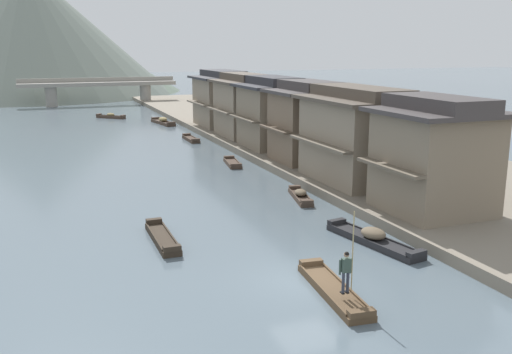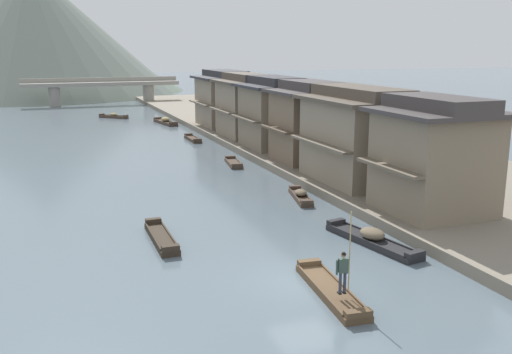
% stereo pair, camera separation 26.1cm
% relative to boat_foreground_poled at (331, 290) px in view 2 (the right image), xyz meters
% --- Properties ---
extents(ground_plane, '(400.00, 400.00, 0.00)m').
position_rel_boat_foreground_poled_xyz_m(ground_plane, '(-0.36, 1.53, -0.15)').
color(ground_plane, slate).
extents(riverbank_right, '(18.00, 110.00, 0.57)m').
position_rel_boat_foreground_poled_xyz_m(riverbank_right, '(15.01, 31.53, 0.13)').
color(riverbank_right, slate).
rests_on(riverbank_right, ground).
extents(boat_foreground_poled, '(1.58, 5.23, 0.47)m').
position_rel_boat_foreground_poled_xyz_m(boat_foreground_poled, '(0.00, 0.00, 0.00)').
color(boat_foreground_poled, brown).
rests_on(boat_foreground_poled, ground).
extents(boatman_person, '(0.57, 0.26, 3.04)m').
position_rel_boat_foreground_poled_xyz_m(boatman_person, '(-0.08, -1.02, 1.33)').
color(boatman_person, black).
rests_on(boatman_person, boat_foreground_poled).
extents(boat_moored_nearest, '(1.67, 4.00, 0.63)m').
position_rel_boat_foreground_poled_xyz_m(boat_moored_nearest, '(4.77, 12.93, 0.07)').
color(boat_moored_nearest, '#423328').
rests_on(boat_moored_nearest, ground).
extents(boat_moored_second, '(1.96, 5.81, 0.84)m').
position_rel_boat_foreground_poled_xyz_m(boat_moored_second, '(4.30, 51.14, 0.12)').
color(boat_moored_second, '#423328').
rests_on(boat_moored_second, ground).
extents(boat_moored_third, '(1.45, 3.65, 0.43)m').
position_rel_boat_foreground_poled_xyz_m(boat_moored_third, '(4.24, 24.41, -0.00)').
color(boat_moored_third, '#423328').
rests_on(boat_moored_third, ground).
extents(boat_moored_far, '(3.61, 3.55, 0.69)m').
position_rel_boat_foreground_poled_xyz_m(boat_moored_far, '(-0.96, 59.41, 0.09)').
color(boat_moored_far, '#423328').
rests_on(boat_moored_far, ground).
extents(boat_midriver_drifting, '(0.90, 4.01, 0.47)m').
position_rel_boat_foreground_poled_xyz_m(boat_midriver_drifting, '(4.24, 37.43, 0.01)').
color(boat_midriver_drifting, '#423328').
rests_on(boat_midriver_drifting, ground).
extents(boat_midriver_upstream, '(0.93, 4.69, 0.52)m').
position_rel_boat_foreground_poled_xyz_m(boat_midriver_upstream, '(-4.82, 8.25, 0.02)').
color(boat_midriver_upstream, '#33281E').
rests_on(boat_midriver_upstream, ground).
extents(boat_upstream_distant, '(2.09, 5.88, 0.80)m').
position_rel_boat_foreground_poled_xyz_m(boat_upstream_distant, '(4.49, 4.30, 0.11)').
color(boat_upstream_distant, '#232326').
rests_on(boat_upstream_distant, ground).
extents(house_waterfront_nearest, '(6.05, 6.07, 6.14)m').
position_rel_boat_foreground_poled_xyz_m(house_waterfront_nearest, '(9.38, 6.35, 3.43)').
color(house_waterfront_nearest, '#7F705B').
rests_on(house_waterfront_nearest, riverbank_right).
extents(house_waterfront_second, '(6.18, 8.29, 6.14)m').
position_rel_boat_foreground_poled_xyz_m(house_waterfront_second, '(9.44, 14.16, 3.41)').
color(house_waterfront_second, gray).
rests_on(house_waterfront_second, riverbank_right).
extents(house_waterfront_tall, '(6.07, 5.69, 6.14)m').
position_rel_boat_foreground_poled_xyz_m(house_waterfront_tall, '(9.39, 21.30, 3.43)').
color(house_waterfront_tall, '#75604C').
rests_on(house_waterfront_tall, riverbank_right).
extents(house_waterfront_narrow, '(5.99, 6.80, 6.14)m').
position_rel_boat_foreground_poled_xyz_m(house_waterfront_narrow, '(9.35, 28.24, 3.42)').
color(house_waterfront_narrow, '#7F705B').
rests_on(house_waterfront_narrow, riverbank_right).
extents(house_waterfront_far, '(5.47, 7.37, 6.14)m').
position_rel_boat_foreground_poled_xyz_m(house_waterfront_far, '(9.09, 35.20, 3.42)').
color(house_waterfront_far, gray).
rests_on(house_waterfront_far, riverbank_right).
extents(house_waterfront_end, '(6.36, 7.77, 6.14)m').
position_rel_boat_foreground_poled_xyz_m(house_waterfront_end, '(9.53, 43.25, 3.41)').
color(house_waterfront_end, gray).
rests_on(house_waterfront_end, riverbank_right).
extents(stone_bridge, '(24.86, 2.40, 4.39)m').
position_rel_boat_foreground_poled_xyz_m(stone_bridge, '(-0.36, 78.23, 2.68)').
color(stone_bridge, gray).
rests_on(stone_bridge, ground).
extents(hill_far_west, '(55.18, 55.18, 24.83)m').
position_rel_boat_foreground_poled_xyz_m(hill_far_west, '(-10.26, 106.37, 12.26)').
color(hill_far_west, slate).
rests_on(hill_far_west, ground).
extents(hill_far_centre, '(44.88, 44.88, 16.35)m').
position_rel_boat_foreground_poled_xyz_m(hill_far_centre, '(-11.64, 117.19, 8.02)').
color(hill_far_centre, '#5B6B5B').
rests_on(hill_far_centre, ground).
extents(hill_far_east, '(58.05, 58.05, 17.11)m').
position_rel_boat_foreground_poled_xyz_m(hill_far_east, '(-8.64, 112.26, 8.40)').
color(hill_far_east, '#5B6B5B').
rests_on(hill_far_east, ground).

